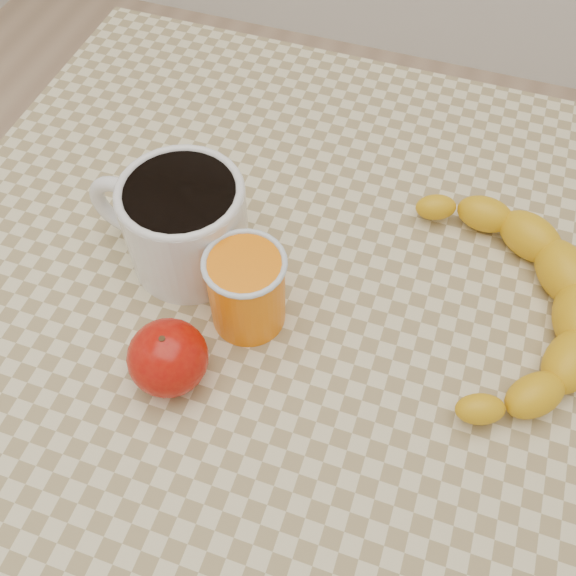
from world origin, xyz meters
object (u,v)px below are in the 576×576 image
(apple, at_px, (168,358))
(banana, at_px, (507,300))
(table, at_px, (288,342))
(coffee_mug, at_px, (182,221))
(orange_juice_glass, at_px, (247,289))

(apple, bearing_deg, banana, 30.88)
(apple, xyz_separation_m, banana, (0.27, 0.16, -0.01))
(table, xyz_separation_m, coffee_mug, (-0.11, 0.02, 0.14))
(apple, height_order, banana, apple)
(coffee_mug, distance_m, apple, 0.14)
(apple, bearing_deg, orange_juice_glass, 62.53)
(table, distance_m, orange_juice_glass, 0.14)
(banana, bearing_deg, apple, -159.91)
(orange_juice_glass, xyz_separation_m, banana, (0.23, 0.08, -0.02))
(orange_juice_glass, bearing_deg, banana, 19.43)
(table, bearing_deg, banana, 14.31)
(table, xyz_separation_m, banana, (0.20, 0.05, 0.11))
(table, height_order, coffee_mug, coffee_mug)
(coffee_mug, bearing_deg, table, -9.01)
(apple, bearing_deg, coffee_mug, 107.78)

